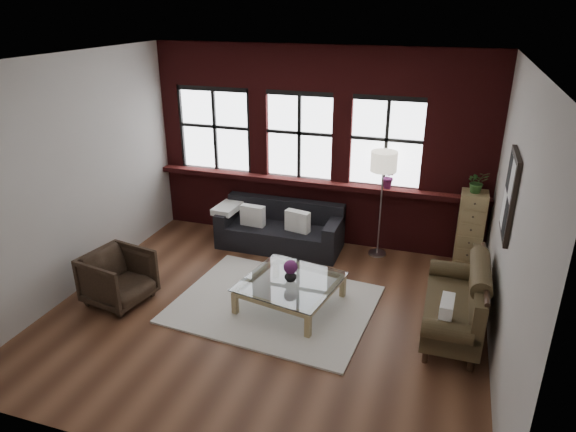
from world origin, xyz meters
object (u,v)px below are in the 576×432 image
(drawer_chest, at_px, (470,231))
(vase, at_px, (290,275))
(armchair, at_px, (118,278))
(vintage_settee, at_px, (453,300))
(coffee_table, at_px, (290,294))
(dark_sofa, at_px, (280,227))
(floor_lamp, at_px, (381,201))

(drawer_chest, bearing_deg, vase, -139.92)
(drawer_chest, bearing_deg, armchair, -151.05)
(vintage_settee, xyz_separation_m, coffee_table, (-2.05, -0.07, -0.26))
(vintage_settee, distance_m, armchair, 4.34)
(dark_sofa, bearing_deg, vase, -66.68)
(vintage_settee, xyz_separation_m, armchair, (-4.29, -0.67, -0.09))
(coffee_table, height_order, drawer_chest, drawer_chest)
(coffee_table, xyz_separation_m, drawer_chest, (2.22, 1.87, 0.42))
(dark_sofa, xyz_separation_m, floor_lamp, (1.59, 0.24, 0.57))
(coffee_table, bearing_deg, dark_sofa, 113.32)
(coffee_table, bearing_deg, vintage_settee, 2.08)
(vase, bearing_deg, dark_sofa, 113.32)
(vase, bearing_deg, vintage_settee, 2.08)
(drawer_chest, bearing_deg, coffee_table, -139.92)
(armchair, xyz_separation_m, drawer_chest, (4.46, 2.47, 0.25))
(vintage_settee, bearing_deg, floor_lamp, 122.94)
(vintage_settee, xyz_separation_m, floor_lamp, (-1.18, 1.82, 0.49))
(dark_sofa, distance_m, vase, 1.81)
(armchair, bearing_deg, vase, -64.57)
(vase, xyz_separation_m, drawer_chest, (2.22, 1.87, 0.14))
(dark_sofa, height_order, armchair, dark_sofa)
(coffee_table, relative_size, vase, 6.97)
(vase, bearing_deg, armchair, -165.09)
(dark_sofa, height_order, floor_lamp, floor_lamp)
(vase, relative_size, floor_lamp, 0.09)
(vase, bearing_deg, coffee_table, 90.00)
(coffee_table, bearing_deg, vase, -90.00)
(vintage_settee, relative_size, drawer_chest, 1.36)
(armchair, distance_m, coffee_table, 2.32)
(floor_lamp, bearing_deg, armchair, -141.30)
(vintage_settee, height_order, coffee_table, vintage_settee)
(armchair, bearing_deg, dark_sofa, -23.55)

